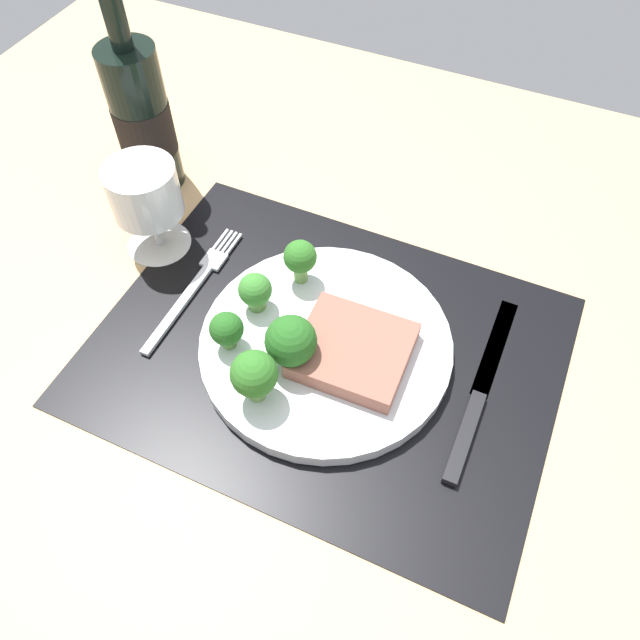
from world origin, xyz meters
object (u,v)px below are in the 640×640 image
object	(u,v)px
steak	(353,350)
fork	(194,287)
wine_glass	(146,196)
knife	(477,399)
wine_bottle	(142,118)
plate	(326,345)

from	to	relation	value
steak	fork	xyz separation A→B (cm)	(-20.02, 2.04, -2.36)
fork	wine_glass	size ratio (longest dim) A/B	1.69
steak	knife	size ratio (longest dim) A/B	0.47
wine_bottle	wine_glass	xyz separation A→B (cm)	(6.47, -9.70, -1.80)
knife	wine_glass	distance (cm)	41.22
steak	knife	xyz separation A→B (cm)	(12.83, 1.15, -2.30)
plate	wine_bottle	xyz separation A→B (cm)	(-30.70, 15.42, 8.29)
steak	wine_bottle	world-z (taller)	wine_bottle
steak	fork	size ratio (longest dim) A/B	0.57
plate	knife	xyz separation A→B (cm)	(16.06, 0.53, -0.50)
knife	steak	bearing A→B (deg)	-174.97
steak	wine_glass	bearing A→B (deg)	167.00
plate	steak	size ratio (longest dim) A/B	2.39
steak	wine_glass	world-z (taller)	wine_glass
steak	knife	world-z (taller)	steak
knife	wine_bottle	size ratio (longest dim) A/B	0.85
fork	wine_bottle	xyz separation A→B (cm)	(-13.91, 14.00, 8.84)
steak	wine_bottle	size ratio (longest dim) A/B	0.40
steak	wine_glass	xyz separation A→B (cm)	(-27.46, 6.34, 4.68)
fork	knife	bearing A→B (deg)	-2.60
wine_bottle	knife	bearing A→B (deg)	-17.67
steak	wine_glass	size ratio (longest dim) A/B	0.96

